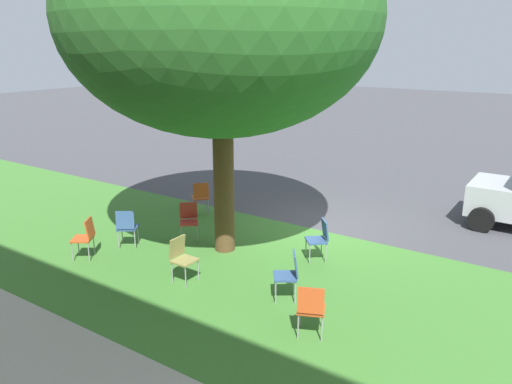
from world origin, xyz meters
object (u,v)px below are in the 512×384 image
chair_2 (289,272)px  chair_5 (189,218)px  chair_4 (85,235)px  chair_7 (127,225)px  street_tree (221,18)px  chair_0 (311,307)px  chair_1 (182,256)px  chair_3 (201,195)px  chair_6 (320,237)px

chair_2 → chair_5: (3.33, -1.15, 0.00)m
chair_2 → chair_4: (4.43, 0.85, 0.00)m
chair_7 → street_tree: bearing=-149.4°
chair_0 → chair_1: 2.94m
street_tree → chair_7: (1.87, 1.11, -4.33)m
street_tree → chair_0: size_ratio=8.15×
chair_5 → chair_2: bearing=161.0°
chair_1 → chair_4: 2.41m
chair_4 → chair_7: 0.93m
street_tree → chair_1: street_tree is taller
chair_0 → street_tree: bearing=-32.3°
street_tree → chair_7: bearing=30.6°
chair_4 → chair_5: 2.28m
chair_0 → chair_7: 5.12m
chair_0 → chair_5: (4.21, -2.00, 0.00)m
chair_0 → chair_3: (5.13, -3.55, 0.00)m
chair_0 → chair_1: same height
street_tree → chair_7: 4.84m
street_tree → chair_5: 4.45m
chair_1 → chair_6: same height
chair_0 → chair_3: bearing=-34.6°
chair_5 → chair_6: size_ratio=1.00×
chair_2 → street_tree: bearing=-26.5°
chair_3 → chair_4: same height
chair_1 → chair_3: size_ratio=1.00×
chair_3 → chair_6: 4.04m
chair_2 → chair_4: bearing=10.9°
chair_2 → chair_3: size_ratio=1.00×
chair_3 → chair_4: size_ratio=1.00×
chair_5 → street_tree: bearing=179.8°
chair_3 → chair_6: bearing=167.3°
chair_1 → chair_3: 3.91m
chair_4 → chair_6: size_ratio=1.00×
chair_3 → chair_6: same height
street_tree → chair_1: 4.64m
chair_6 → chair_2: bearing=99.9°
chair_5 → chair_7: bearing=53.1°
chair_5 → chair_6: 3.09m
street_tree → chair_5: street_tree is taller
chair_0 → chair_6: size_ratio=1.00×
chair_6 → chair_1: bearing=53.4°
street_tree → chair_6: street_tree is taller
street_tree → chair_4: size_ratio=8.15×
street_tree → chair_3: bearing=-38.2°
street_tree → chair_5: bearing=-0.2°
chair_0 → chair_5: 4.66m
chair_5 → chair_1: bearing=127.6°
chair_1 → chair_3: same height
chair_1 → chair_7: bearing=-14.9°
street_tree → chair_1: (-0.25, 1.67, -4.33)m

